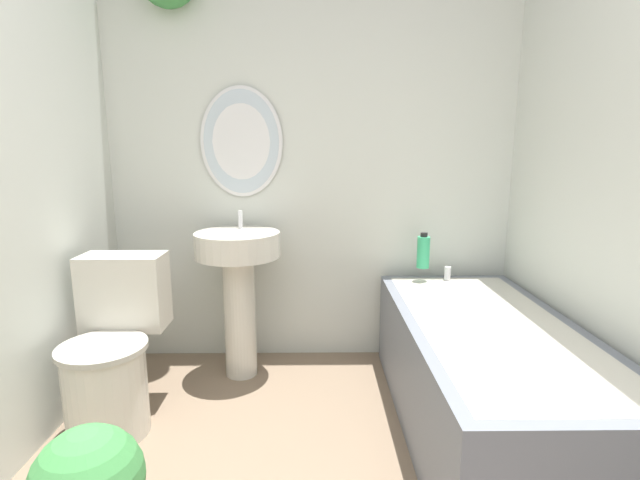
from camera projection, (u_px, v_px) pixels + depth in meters
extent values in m
cube|color=silver|center=(312.00, 158.00, 2.69)|extent=(2.44, 0.06, 2.40)
ellipsoid|color=silver|center=(241.00, 142.00, 2.62)|extent=(0.47, 0.02, 0.62)
ellipsoid|color=silver|center=(241.00, 142.00, 2.62)|extent=(0.43, 0.01, 0.58)
cylinder|color=beige|center=(106.00, 392.00, 2.03)|extent=(0.35, 0.35, 0.40)
cylinder|color=#B1ADA0|center=(102.00, 348.00, 1.99)|extent=(0.38, 0.38, 0.02)
cube|color=beige|center=(125.00, 291.00, 2.23)|extent=(0.39, 0.20, 0.36)
cylinder|color=beige|center=(240.00, 316.00, 2.56)|extent=(0.17, 0.17, 0.68)
cylinder|color=beige|center=(237.00, 244.00, 2.48)|extent=(0.46, 0.46, 0.13)
cylinder|color=silver|center=(240.00, 220.00, 2.58)|extent=(0.02, 0.02, 0.10)
cube|color=slate|center=(487.00, 378.00, 2.04)|extent=(0.73, 1.55, 0.51)
cube|color=beige|center=(491.00, 328.00, 2.00)|extent=(0.63, 1.45, 0.04)
cylinder|color=silver|center=(448.00, 274.00, 2.65)|extent=(0.04, 0.04, 0.08)
cylinder|color=#38B275|center=(423.00, 252.00, 2.61)|extent=(0.07, 0.07, 0.18)
cylinder|color=black|center=(424.00, 235.00, 2.59)|extent=(0.04, 0.04, 0.02)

